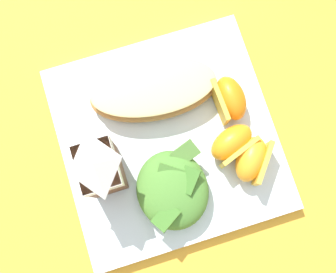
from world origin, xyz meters
TOP-DOWN VIEW (x-y plane):
  - ground at (0.00, 0.00)m, footprint 3.00×3.00m
  - white_plate at (0.00, 0.00)m, footprint 0.28×0.28m
  - cheesy_pizza_bread at (0.06, 0.00)m, footprint 0.10×0.18m
  - green_salad_pile at (-0.07, 0.02)m, footprint 0.10×0.09m
  - milk_carton at (-0.02, 0.09)m, footprint 0.06×0.04m
  - orange_wedge_front at (-0.06, -0.09)m, footprint 0.07×0.07m
  - orange_wedge_middle at (-0.03, -0.08)m, footprint 0.06×0.07m
  - orange_wedge_rear at (0.02, -0.09)m, footprint 0.06×0.04m

SIDE VIEW (x-z plane):
  - ground at x=0.00m, z-range 0.00..0.00m
  - white_plate at x=0.00m, z-range 0.00..0.02m
  - cheesy_pizza_bread at x=0.06m, z-range 0.02..0.05m
  - orange_wedge_front at x=-0.06m, z-range 0.02..0.06m
  - orange_wedge_middle at x=-0.03m, z-range 0.02..0.06m
  - orange_wedge_rear at x=0.02m, z-range 0.02..0.06m
  - green_salad_pile at x=-0.07m, z-range 0.01..0.06m
  - milk_carton at x=-0.02m, z-range 0.02..0.13m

